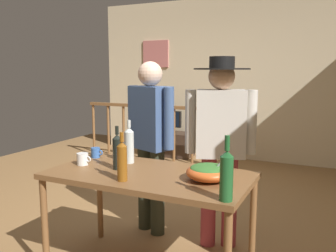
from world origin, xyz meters
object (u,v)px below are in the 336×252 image
wine_glass (128,146)px  mug_blue (96,153)px  wine_bottle_dark (117,151)px  wine_bottle_amber (122,161)px  flat_screen_tv (167,119)px  serving_table (149,183)px  stair_railing (177,129)px  salad_bowl (209,172)px  wine_bottle_green (226,175)px  tv_console (168,144)px  wine_bottle_clear (129,145)px  person_standing_right (220,136)px  person_standing_left (151,134)px  framed_picture (156,54)px  mug_white (83,159)px

wine_glass → mug_blue: wine_glass is taller
wine_bottle_dark → wine_bottle_amber: 0.30m
flat_screen_tv → serving_table: 3.80m
stair_railing → serving_table: size_ratio=1.78×
salad_bowl → wine_bottle_amber: bearing=-154.0°
wine_glass → wine_bottle_green: (1.01, -0.59, 0.04)m
tv_console → stair_railing: bearing=-53.6°
wine_bottle_dark → wine_bottle_clear: 0.20m
tv_console → person_standing_right: size_ratio=0.55×
person_standing_left → wine_bottle_dark: bearing=117.0°
framed_picture → stair_railing: 1.72m
wine_bottle_clear → wine_bottle_green: (0.94, -0.49, 0.01)m
serving_table → mug_white: (-0.57, -0.03, 0.12)m
framed_picture → person_standing_left: framed_picture is taller
mug_blue → person_standing_right: size_ratio=0.07×
framed_picture → wine_glass: framed_picture is taller
person_standing_left → flat_screen_tv: bearing=-46.8°
wine_bottle_dark → wine_bottle_clear: size_ratio=0.95×
serving_table → wine_glass: wine_glass is taller
tv_console → wine_bottle_dark: wine_bottle_dark is taller
mug_blue → person_standing_left: (0.29, 0.44, 0.11)m
framed_picture → tv_console: bearing=-36.8°
tv_console → wine_bottle_dark: size_ratio=2.74×
wine_bottle_clear → person_standing_left: size_ratio=0.22×
salad_bowl → mug_white: (-1.03, -0.04, -0.01)m
salad_bowl → wine_bottle_clear: (-0.73, 0.17, 0.09)m
serving_table → wine_bottle_clear: bearing=146.1°
wine_glass → framed_picture: bearing=113.8°
wine_glass → mug_white: bearing=-126.3°
flat_screen_tv → person_standing_left: person_standing_left is taller
wine_bottle_green → person_standing_left: size_ratio=0.24×
tv_console → wine_glass: 3.51m
flat_screen_tv → salad_bowl: size_ratio=1.72×
tv_console → serving_table: 3.86m
wine_glass → wine_bottle_amber: bearing=-61.8°
stair_railing → tv_console: 0.83m
flat_screen_tv → person_standing_right: size_ratio=0.32×
salad_bowl → person_standing_right: (-0.12, 0.64, 0.13)m
flat_screen_tv → wine_bottle_green: bearing=-60.1°
framed_picture → person_standing_left: (1.57, -3.16, -0.88)m
stair_railing → mug_white: size_ratio=20.75×
serving_table → wine_bottle_clear: 0.40m
framed_picture → mug_blue: size_ratio=4.59×
mug_blue → flat_screen_tv: bearing=105.2°
wine_bottle_clear → wine_bottle_green: bearing=-27.6°
wine_bottle_clear → wine_bottle_amber: bearing=-64.2°
mug_blue → wine_bottle_dark: bearing=-31.7°
person_standing_left → tv_console: bearing=-47.0°
wine_bottle_dark → flat_screen_tv: bearing=109.8°
wine_glass → person_standing_left: 0.38m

